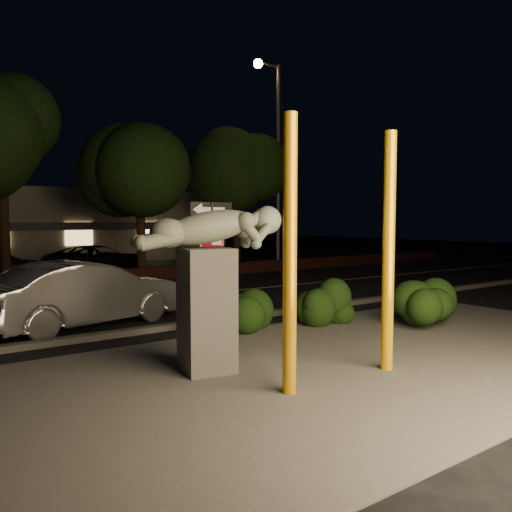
{
  "coord_description": "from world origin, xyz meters",
  "views": [
    {
      "loc": [
        -5.41,
        -6.63,
        2.29
      ],
      "look_at": [
        0.2,
        1.34,
        1.6
      ],
      "focal_mm": 35.0,
      "sensor_mm": 36.0,
      "label": 1
    }
  ],
  "objects_px": {
    "streetlight": "(275,148)",
    "signpost": "(212,243)",
    "parked_car_dark": "(97,259)",
    "sculpture": "(209,270)",
    "yellow_pole_left": "(290,256)",
    "silver_sedan": "(86,294)",
    "yellow_pole_right": "(389,253)"
  },
  "relations": [
    {
      "from": "streetlight",
      "to": "signpost",
      "type": "bearing_deg",
      "value": -130.53
    },
    {
      "from": "parked_car_dark",
      "to": "sculpture",
      "type": "bearing_deg",
      "value": 148.83
    },
    {
      "from": "yellow_pole_left",
      "to": "sculpture",
      "type": "bearing_deg",
      "value": 103.55
    },
    {
      "from": "signpost",
      "to": "parked_car_dark",
      "type": "xyz_separation_m",
      "value": [
        2.05,
        13.49,
        -1.26
      ]
    },
    {
      "from": "signpost",
      "to": "silver_sedan",
      "type": "relative_size",
      "value": 0.61
    },
    {
      "from": "signpost",
      "to": "parked_car_dark",
      "type": "relative_size",
      "value": 0.59
    },
    {
      "from": "yellow_pole_right",
      "to": "silver_sedan",
      "type": "bearing_deg",
      "value": 115.64
    },
    {
      "from": "signpost",
      "to": "streetlight",
      "type": "xyz_separation_m",
      "value": [
        9.37,
        10.37,
        3.77
      ]
    },
    {
      "from": "yellow_pole_left",
      "to": "parked_car_dark",
      "type": "xyz_separation_m",
      "value": [
        2.72,
        16.65,
        -1.22
      ]
    },
    {
      "from": "sculpture",
      "to": "yellow_pole_right",
      "type": "bearing_deg",
      "value": -24.11
    },
    {
      "from": "signpost",
      "to": "parked_car_dark",
      "type": "bearing_deg",
      "value": 81.6
    },
    {
      "from": "yellow_pole_left",
      "to": "streetlight",
      "type": "relative_size",
      "value": 0.39
    },
    {
      "from": "yellow_pole_right",
      "to": "silver_sedan",
      "type": "xyz_separation_m",
      "value": [
        -2.82,
        5.88,
        -1.1
      ]
    },
    {
      "from": "sculpture",
      "to": "silver_sedan",
      "type": "bearing_deg",
      "value": 107.6
    },
    {
      "from": "yellow_pole_right",
      "to": "streetlight",
      "type": "relative_size",
      "value": 0.38
    },
    {
      "from": "sculpture",
      "to": "signpost",
      "type": "bearing_deg",
      "value": 68.58
    },
    {
      "from": "yellow_pole_left",
      "to": "sculpture",
      "type": "xyz_separation_m",
      "value": [
        -0.36,
        1.48,
        -0.28
      ]
    },
    {
      "from": "sculpture",
      "to": "streetlight",
      "type": "relative_size",
      "value": 0.27
    },
    {
      "from": "signpost",
      "to": "streetlight",
      "type": "relative_size",
      "value": 0.28
    },
    {
      "from": "yellow_pole_right",
      "to": "sculpture",
      "type": "distance_m",
      "value": 2.72
    },
    {
      "from": "silver_sedan",
      "to": "parked_car_dark",
      "type": "bearing_deg",
      "value": -33.47
    },
    {
      "from": "streetlight",
      "to": "silver_sedan",
      "type": "height_order",
      "value": "streetlight"
    },
    {
      "from": "yellow_pole_left",
      "to": "sculpture",
      "type": "relative_size",
      "value": 1.46
    },
    {
      "from": "signpost",
      "to": "yellow_pole_right",
      "type": "bearing_deg",
      "value": -68.95
    },
    {
      "from": "yellow_pole_right",
      "to": "parked_car_dark",
      "type": "relative_size",
      "value": 0.81
    },
    {
      "from": "signpost",
      "to": "sculpture",
      "type": "relative_size",
      "value": 1.05
    },
    {
      "from": "yellow_pole_left",
      "to": "signpost",
      "type": "relative_size",
      "value": 1.39
    },
    {
      "from": "yellow_pole_right",
      "to": "silver_sedan",
      "type": "height_order",
      "value": "yellow_pole_right"
    },
    {
      "from": "signpost",
      "to": "silver_sedan",
      "type": "height_order",
      "value": "signpost"
    },
    {
      "from": "signpost",
      "to": "sculpture",
      "type": "xyz_separation_m",
      "value": [
        -1.03,
        -1.68,
        -0.32
      ]
    },
    {
      "from": "yellow_pole_left",
      "to": "sculpture",
      "type": "height_order",
      "value": "yellow_pole_left"
    },
    {
      "from": "sculpture",
      "to": "parked_car_dark",
      "type": "height_order",
      "value": "sculpture"
    }
  ]
}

